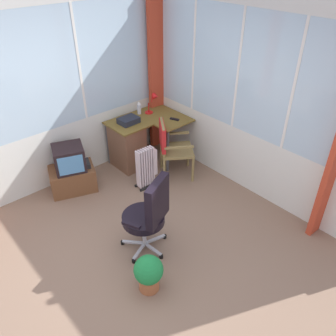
% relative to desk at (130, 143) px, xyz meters
% --- Properties ---
extents(ground, '(5.26, 5.10, 0.06)m').
position_rel_desk_xyz_m(ground, '(-1.23, -1.72, -0.43)').
color(ground, '#826652').
extents(north_window_panel, '(4.26, 0.07, 2.67)m').
position_rel_desk_xyz_m(north_window_panel, '(-1.23, 0.36, 0.93)').
color(north_window_panel, silver).
rests_on(north_window_panel, ground).
extents(east_window_panel, '(0.07, 4.10, 2.67)m').
position_rel_desk_xyz_m(east_window_panel, '(0.93, -1.72, 0.93)').
color(east_window_panel, silver).
rests_on(east_window_panel, ground).
extents(curtain_corner, '(0.32, 0.09, 2.57)m').
position_rel_desk_xyz_m(curtain_corner, '(0.80, 0.23, 0.88)').
color(curtain_corner, '#BA3C24').
rests_on(curtain_corner, ground).
extents(desk, '(1.16, 0.91, 0.75)m').
position_rel_desk_xyz_m(desk, '(0.00, 0.00, 0.00)').
color(desk, brown).
rests_on(desk, ground).
extents(desk_lamp, '(0.23, 0.20, 0.35)m').
position_rel_desk_xyz_m(desk_lamp, '(0.56, 0.04, 0.57)').
color(desk_lamp, red).
rests_on(desk_lamp, desk).
extents(tv_remote, '(0.10, 0.16, 0.02)m').
position_rel_desk_xyz_m(tv_remote, '(0.63, -0.38, 0.36)').
color(tv_remote, black).
rests_on(tv_remote, desk).
extents(spray_bottle, '(0.06, 0.06, 0.22)m').
position_rel_desk_xyz_m(spray_bottle, '(0.35, 0.17, 0.45)').
color(spray_bottle, silver).
rests_on(spray_bottle, desk).
extents(paper_tray, '(0.31, 0.24, 0.09)m').
position_rel_desk_xyz_m(paper_tray, '(0.02, 0.01, 0.39)').
color(paper_tray, '#20232F').
rests_on(paper_tray, desk).
extents(wooden_armchair, '(0.67, 0.67, 0.92)m').
position_rel_desk_xyz_m(wooden_armchair, '(0.27, -0.65, 0.17)').
color(wooden_armchair, olive).
rests_on(wooden_armchair, ground).
extents(office_chair, '(0.63, 0.57, 1.04)m').
position_rel_desk_xyz_m(office_chair, '(-0.95, -1.68, 0.17)').
color(office_chair, '#B7B7BF').
rests_on(office_chair, ground).
extents(tv_on_stand, '(0.76, 0.64, 0.73)m').
position_rel_desk_xyz_m(tv_on_stand, '(-1.04, 0.02, -0.08)').
color(tv_on_stand, brown).
rests_on(tv_on_stand, ground).
extents(space_heater, '(0.35, 0.19, 0.65)m').
position_rel_desk_xyz_m(space_heater, '(-0.16, -0.64, -0.08)').
color(space_heater, silver).
rests_on(space_heater, ground).
extents(potted_plant, '(0.32, 0.32, 0.45)m').
position_rel_desk_xyz_m(potted_plant, '(-1.32, -2.11, -0.16)').
color(potted_plant, '#A55B35').
rests_on(potted_plant, ground).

